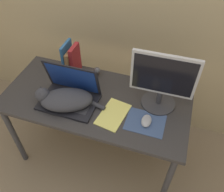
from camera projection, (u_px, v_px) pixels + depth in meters
ground_plane at (86, 184)px, 2.02m from camera, size 12.00×12.00×0.00m
desk at (96, 106)px, 1.76m from camera, size 1.35×0.64×0.73m
laptop at (70, 95)px, 1.66m from camera, size 0.40×0.27×0.28m
cat at (64, 99)px, 1.61m from camera, size 0.47×0.32×0.14m
external_monitor at (162, 81)px, 1.52m from camera, size 0.42×0.24×0.41m
mousepad at (145, 122)px, 1.55m from camera, size 0.25×0.20×0.00m
computer_mouse at (146, 121)px, 1.54m from camera, size 0.06×0.11×0.03m
book_row at (72, 60)px, 1.83m from camera, size 0.09×0.16×0.26m
notepad at (113, 114)px, 1.59m from camera, size 0.20×0.28×0.01m
webcam at (97, 71)px, 1.85m from camera, size 0.05×0.05×0.08m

